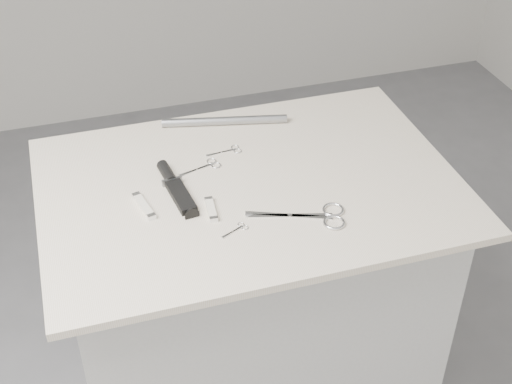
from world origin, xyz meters
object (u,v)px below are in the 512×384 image
object	(u,v)px
metal_rail	(225,121)
embroidery_scissors_b	(229,151)
tiny_scissors	(237,229)
pocket_knife_a	(144,206)
embroidery_scissors_a	(206,166)
sheathed_knife	(174,186)
plinth	(250,318)
large_shears	(318,216)
pocket_knife_b	(211,209)

from	to	relation	value
metal_rail	embroidery_scissors_b	bearing A→B (deg)	-100.36
metal_rail	tiny_scissors	bearing A→B (deg)	-101.30
tiny_scissors	pocket_knife_a	bearing A→B (deg)	118.12
embroidery_scissors_a	sheathed_knife	world-z (taller)	sheathed_knife
embroidery_scissors_a	metal_rail	size ratio (longest dim) A/B	0.33
plinth	pocket_knife_a	size ratio (longest dim) A/B	8.58
large_shears	sheathed_knife	xyz separation A→B (m)	(-0.29, 0.20, 0.00)
plinth	large_shears	size ratio (longest dim) A/B	4.05
embroidery_scissors_b	sheathed_knife	distance (m)	0.20
plinth	pocket_knife_b	world-z (taller)	pocket_knife_b
tiny_scissors	metal_rail	bearing A→B (deg)	53.59
pocket_knife_a	pocket_knife_b	xyz separation A→B (m)	(0.14, -0.06, -0.00)
embroidery_scissors_b	sheathed_knife	xyz separation A→B (m)	(-0.16, -0.12, 0.01)
tiny_scissors	sheathed_knife	bearing A→B (deg)	92.81
embroidery_scissors_a	pocket_knife_b	xyz separation A→B (m)	(-0.03, -0.18, 0.00)
sheathed_knife	pocket_knife_a	size ratio (longest dim) A/B	1.97
pocket_knife_b	metal_rail	bearing A→B (deg)	-14.85
embroidery_scissors_b	pocket_knife_a	size ratio (longest dim) A/B	0.89
embroidery_scissors_a	sheathed_knife	bearing A→B (deg)	-161.59
sheathed_knife	metal_rail	distance (m)	0.31
sheathed_knife	pocket_knife_b	world-z (taller)	sheathed_knife
metal_rail	plinth	bearing A→B (deg)	-92.49
pocket_knife_a	pocket_knife_b	size ratio (longest dim) A/B	1.25
plinth	embroidery_scissors_a	size ratio (longest dim) A/B	8.11
large_shears	pocket_knife_b	xyz separation A→B (m)	(-0.23, 0.09, 0.00)
sheathed_knife	metal_rail	xyz separation A→B (m)	(0.19, 0.24, 0.00)
large_shears	metal_rail	xyz separation A→B (m)	(-0.10, 0.45, 0.01)
sheathed_knife	metal_rail	size ratio (longest dim) A/B	0.61
embroidery_scissors_b	tiny_scissors	world-z (taller)	same
embroidery_scissors_b	pocket_knife_b	xyz separation A→B (m)	(-0.10, -0.23, 0.00)
embroidery_scissors_a	pocket_knife_b	size ratio (longest dim) A/B	1.32
large_shears	embroidery_scissors_a	bearing A→B (deg)	145.30
embroidery_scissors_b	plinth	bearing A→B (deg)	-91.08
tiny_scissors	pocket_knife_b	world-z (taller)	pocket_knife_b
tiny_scissors	pocket_knife_a	size ratio (longest dim) A/B	0.64
embroidery_scissors_b	pocket_knife_a	xyz separation A→B (m)	(-0.25, -0.17, 0.00)
sheathed_knife	pocket_knife_a	world-z (taller)	sheathed_knife
pocket_knife_a	metal_rail	world-z (taller)	metal_rail
plinth	sheathed_knife	distance (m)	0.51
embroidery_scissors_a	metal_rail	world-z (taller)	metal_rail
embroidery_scissors_a	pocket_knife_b	distance (m)	0.18
tiny_scissors	pocket_knife_a	xyz separation A→B (m)	(-0.18, 0.14, 0.00)
embroidery_scissors_b	metal_rail	bearing A→B (deg)	74.03
plinth	pocket_knife_a	distance (m)	0.54
plinth	pocket_knife_b	size ratio (longest dim) A/B	10.69
embroidery_scissors_b	pocket_knife_b	bearing A→B (deg)	-120.05
tiny_scissors	plinth	bearing A→B (deg)	39.63
tiny_scissors	sheathed_knife	distance (m)	0.22
embroidery_scissors_a	pocket_knife_a	xyz separation A→B (m)	(-0.18, -0.12, 0.00)
plinth	large_shears	world-z (taller)	large_shears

